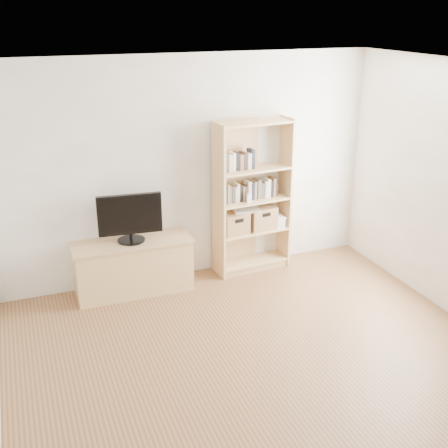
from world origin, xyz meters
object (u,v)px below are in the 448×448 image
bookshelf (253,197)px  television (130,218)px  tv_stand (133,267)px  baby_monitor (249,198)px  laptop (246,210)px  basket_left (234,223)px  basket_right (260,217)px

bookshelf → television: 1.51m
bookshelf → tv_stand: bearing=177.8°
tv_stand → television: bearing=0.0°
television → baby_monitor: 1.41m
laptop → television: bearing=-168.4°
baby_monitor → basket_left: size_ratio=0.34×
tv_stand → basket_left: bearing=2.4°
television → basket_right: bearing=8.2°
bookshelf → laptop: bearing=-172.8°
basket_right → laptop: laptop is taller
television → basket_left: (1.26, 0.05, -0.25)m
television → basket_right: television is taller
tv_stand → baby_monitor: bearing=-1.3°
tv_stand → television: 0.60m
television → basket_left: television is taller
baby_monitor → basket_right: 0.39m
basket_left → television: bearing=176.0°
television → laptop: 1.42m
television → tv_stand: bearing=0.0°
tv_stand → bookshelf: size_ratio=0.70×
basket_left → basket_right: 0.36m
bookshelf → laptop: size_ratio=5.96×
tv_stand → television: (0.00, 0.00, 0.60)m
basket_right → bookshelf: bearing=175.8°
basket_right → laptop: 0.24m
baby_monitor → laptop: bearing=86.1°
bookshelf → basket_left: 0.38m
baby_monitor → laptop: baby_monitor is taller
bookshelf → basket_right: (0.11, 0.00, -0.27)m
television → bookshelf: bearing=8.2°
television → laptop: bearing=7.6°
tv_stand → bookshelf: bookshelf is taller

